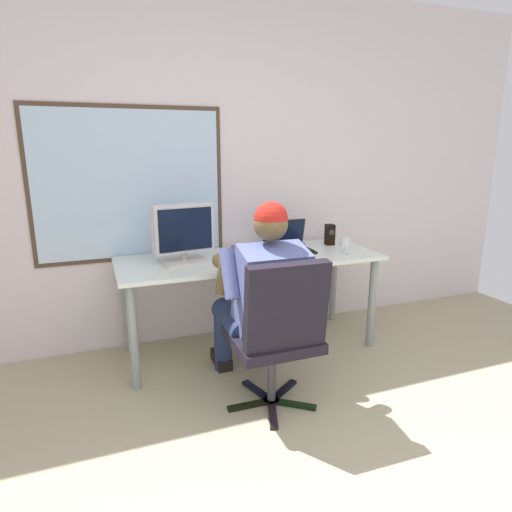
{
  "coord_description": "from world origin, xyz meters",
  "views": [
    {
      "loc": [
        -0.8,
        -0.74,
        1.49
      ],
      "look_at": [
        0.15,
        1.76,
        0.81
      ],
      "focal_mm": 30.67,
      "sensor_mm": 36.0,
      "label": 1
    }
  ],
  "objects_px": {
    "person_seated": "(262,296)",
    "crt_monitor": "(183,231)",
    "office_chair": "(279,328)",
    "desk": "(250,268)",
    "laptop": "(288,243)",
    "wine_glass": "(345,243)",
    "desk_speaker": "(330,235)",
    "book_stack": "(243,251)"
  },
  "relations": [
    {
      "from": "office_chair",
      "to": "wine_glass",
      "type": "bearing_deg",
      "value": 38.77
    },
    {
      "from": "office_chair",
      "to": "desk_speaker",
      "type": "height_order",
      "value": "office_chair"
    },
    {
      "from": "person_seated",
      "to": "crt_monitor",
      "type": "distance_m",
      "value": 0.74
    },
    {
      "from": "person_seated",
      "to": "book_stack",
      "type": "bearing_deg",
      "value": 81.68
    },
    {
      "from": "crt_monitor",
      "to": "wine_glass",
      "type": "bearing_deg",
      "value": -9.26
    },
    {
      "from": "wine_glass",
      "to": "desk",
      "type": "bearing_deg",
      "value": 164.9
    },
    {
      "from": "office_chair",
      "to": "person_seated",
      "type": "xyz_separation_m",
      "value": [
        0.01,
        0.26,
        0.1
      ]
    },
    {
      "from": "crt_monitor",
      "to": "desk_speaker",
      "type": "height_order",
      "value": "crt_monitor"
    },
    {
      "from": "office_chair",
      "to": "book_stack",
      "type": "height_order",
      "value": "office_chair"
    },
    {
      "from": "crt_monitor",
      "to": "book_stack",
      "type": "distance_m",
      "value": 0.47
    },
    {
      "from": "desk",
      "to": "crt_monitor",
      "type": "distance_m",
      "value": 0.57
    },
    {
      "from": "person_seated",
      "to": "book_stack",
      "type": "height_order",
      "value": "person_seated"
    },
    {
      "from": "office_chair",
      "to": "person_seated",
      "type": "distance_m",
      "value": 0.28
    },
    {
      "from": "crt_monitor",
      "to": "wine_glass",
      "type": "height_order",
      "value": "crt_monitor"
    },
    {
      "from": "person_seated",
      "to": "desk_speaker",
      "type": "bearing_deg",
      "value": 39.24
    },
    {
      "from": "office_chair",
      "to": "book_stack",
      "type": "xyz_separation_m",
      "value": [
        0.09,
        0.86,
        0.23
      ]
    },
    {
      "from": "desk",
      "to": "desk_speaker",
      "type": "xyz_separation_m",
      "value": [
        0.73,
        0.14,
        0.17
      ]
    },
    {
      "from": "laptop",
      "to": "desk",
      "type": "bearing_deg",
      "value": -167.46
    },
    {
      "from": "desk",
      "to": "wine_glass",
      "type": "bearing_deg",
      "value": -15.1
    },
    {
      "from": "person_seated",
      "to": "wine_glass",
      "type": "bearing_deg",
      "value": 25.57
    },
    {
      "from": "book_stack",
      "to": "desk",
      "type": "bearing_deg",
      "value": -38.13
    },
    {
      "from": "person_seated",
      "to": "wine_glass",
      "type": "relative_size",
      "value": 9.66
    },
    {
      "from": "desk_speaker",
      "to": "wine_glass",
      "type": "bearing_deg",
      "value": -100.81
    },
    {
      "from": "desk_speaker",
      "to": "office_chair",
      "type": "bearing_deg",
      "value": -131.85
    },
    {
      "from": "laptop",
      "to": "wine_glass",
      "type": "relative_size",
      "value": 2.76
    },
    {
      "from": "desk",
      "to": "wine_glass",
      "type": "relative_size",
      "value": 15.1
    },
    {
      "from": "desk",
      "to": "book_stack",
      "type": "relative_size",
      "value": 11.34
    },
    {
      "from": "office_chair",
      "to": "person_seated",
      "type": "relative_size",
      "value": 0.77
    },
    {
      "from": "wine_glass",
      "to": "book_stack",
      "type": "height_order",
      "value": "wine_glass"
    },
    {
      "from": "wine_glass",
      "to": "desk_speaker",
      "type": "distance_m",
      "value": 0.33
    },
    {
      "from": "person_seated",
      "to": "laptop",
      "type": "xyz_separation_m",
      "value": [
        0.46,
        0.64,
        0.16
      ]
    },
    {
      "from": "wine_glass",
      "to": "desk_speaker",
      "type": "height_order",
      "value": "desk_speaker"
    },
    {
      "from": "laptop",
      "to": "desk_speaker",
      "type": "bearing_deg",
      "value": 9.46
    },
    {
      "from": "office_chair",
      "to": "crt_monitor",
      "type": "distance_m",
      "value": 0.99
    },
    {
      "from": "laptop",
      "to": "book_stack",
      "type": "distance_m",
      "value": 0.37
    },
    {
      "from": "desk",
      "to": "wine_glass",
      "type": "xyz_separation_m",
      "value": [
        0.67,
        -0.18,
        0.17
      ]
    },
    {
      "from": "book_stack",
      "to": "office_chair",
      "type": "bearing_deg",
      "value": -96.14
    },
    {
      "from": "person_seated",
      "to": "office_chair",
      "type": "bearing_deg",
      "value": -91.17
    },
    {
      "from": "office_chair",
      "to": "laptop",
      "type": "bearing_deg",
      "value": 62.76
    },
    {
      "from": "person_seated",
      "to": "desk_speaker",
      "type": "relative_size",
      "value": 7.29
    },
    {
      "from": "office_chair",
      "to": "desk_speaker",
      "type": "distance_m",
      "value": 1.33
    },
    {
      "from": "wine_glass",
      "to": "laptop",
      "type": "bearing_deg",
      "value": 143.47
    }
  ]
}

